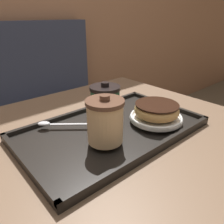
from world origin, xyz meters
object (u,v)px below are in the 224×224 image
coffee_cup_front (105,121)px  spoon (51,124)px  coffee_cup_rear (105,104)px  donut_chocolate_glazed (157,110)px

coffee_cup_front → spoon: coffee_cup_front is taller
coffee_cup_rear → donut_chocolate_glazed: coffee_cup_rear is taller
donut_chocolate_glazed → coffee_cup_rear: bearing=141.9°
donut_chocolate_glazed → coffee_cup_front: bearing=177.7°
coffee_cup_rear → coffee_cup_front: bearing=-129.6°
spoon → coffee_cup_rear: bearing=-170.2°
coffee_cup_front → spoon: size_ratio=1.03×
coffee_cup_rear → spoon: (-0.14, 0.08, -0.05)m
spoon → donut_chocolate_glazed: bearing=-174.1°
coffee_cup_front → coffee_cup_rear: 0.11m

